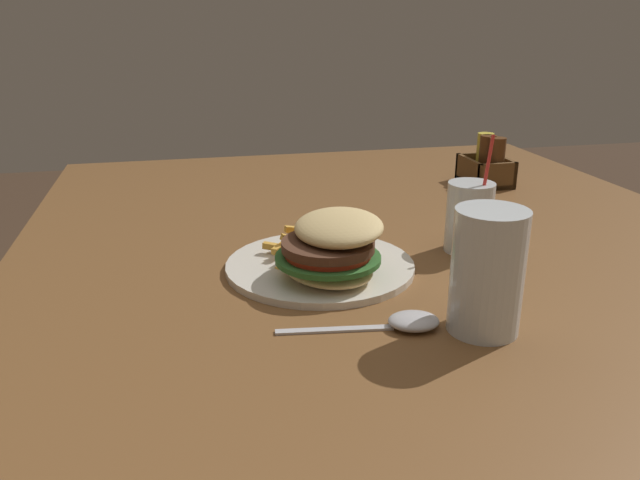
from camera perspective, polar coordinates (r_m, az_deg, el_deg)
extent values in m
cube|color=brown|center=(0.87, 9.24, -4.16)|extent=(1.64, 1.15, 0.03)
cylinder|color=brown|center=(1.66, -18.35, -6.76)|extent=(0.08, 0.08, 0.70)
cylinder|color=brown|center=(1.84, 14.78, -3.73)|extent=(0.08, 0.08, 0.70)
cylinder|color=silver|center=(0.87, 0.00, -2.38)|extent=(0.26, 0.26, 0.01)
ellipsoid|color=#E0C17F|center=(0.82, 0.70, -2.59)|extent=(0.16, 0.15, 0.02)
cylinder|color=#2D6628|center=(0.81, 0.70, -1.60)|extent=(0.18, 0.18, 0.01)
cylinder|color=red|center=(0.81, 0.71, -1.11)|extent=(0.15, 0.15, 0.01)
cylinder|color=#4C2D1E|center=(0.81, 0.71, -0.45)|extent=(0.16, 0.16, 0.01)
ellipsoid|color=#E0C17F|center=(0.81, 1.68, 1.19)|extent=(0.16, 0.15, 0.05)
cube|color=gold|center=(0.91, -2.95, -0.17)|extent=(0.07, 0.06, 0.01)
cube|color=gold|center=(0.94, -0.45, 0.82)|extent=(0.03, 0.09, 0.02)
cube|color=gold|center=(0.88, 1.09, -1.42)|extent=(0.08, 0.02, 0.02)
cube|color=gold|center=(0.89, -2.35, -0.52)|extent=(0.08, 0.01, 0.02)
cube|color=gold|center=(0.89, -1.83, -0.83)|extent=(0.07, 0.04, 0.03)
cube|color=gold|center=(0.87, -2.13, -1.61)|extent=(0.05, 0.07, 0.03)
cube|color=gold|center=(0.90, -1.09, 0.07)|extent=(0.01, 0.06, 0.01)
cube|color=gold|center=(0.91, 1.15, 0.16)|extent=(0.04, 0.06, 0.01)
cube|color=gold|center=(0.91, 1.21, -0.06)|extent=(0.06, 0.02, 0.03)
cube|color=gold|center=(0.88, 1.16, -0.97)|extent=(0.06, 0.01, 0.02)
cube|color=gold|center=(0.92, -1.04, 0.19)|extent=(0.05, 0.05, 0.01)
cube|color=gold|center=(0.92, -1.84, 0.31)|extent=(0.06, 0.04, 0.01)
cube|color=gold|center=(0.90, -0.78, 0.35)|extent=(0.07, 0.05, 0.02)
cube|color=gold|center=(0.90, 0.09, 0.23)|extent=(0.07, 0.05, 0.02)
cube|color=gold|center=(0.89, 0.05, -0.79)|extent=(0.06, 0.03, 0.02)
cube|color=gold|center=(0.89, -2.59, -0.91)|extent=(0.06, 0.08, 0.01)
cube|color=gold|center=(0.89, -1.89, -0.47)|extent=(0.07, 0.05, 0.03)
cube|color=gold|center=(0.90, -1.91, -0.06)|extent=(0.02, 0.06, 0.03)
cube|color=gold|center=(0.92, -1.28, 0.87)|extent=(0.02, 0.07, 0.02)
cube|color=gold|center=(0.91, -0.79, -0.57)|extent=(0.08, 0.04, 0.02)
cube|color=gold|center=(0.92, -1.14, 0.34)|extent=(0.07, 0.03, 0.03)
cube|color=gold|center=(0.88, -1.48, -1.36)|extent=(0.02, 0.08, 0.04)
cylinder|color=silver|center=(0.71, 15.05, -2.81)|extent=(0.08, 0.08, 0.14)
cylinder|color=#B26B19|center=(0.71, 15.00, -3.29)|extent=(0.07, 0.07, 0.13)
cylinder|color=silver|center=(0.95, 13.48, 2.03)|extent=(0.07, 0.07, 0.11)
cylinder|color=orange|center=(0.96, 13.42, 1.27)|extent=(0.06, 0.06, 0.08)
cylinder|color=red|center=(0.93, 14.62, 3.88)|extent=(0.02, 0.03, 0.18)
ellipsoid|color=silver|center=(0.72, 8.56, -7.34)|extent=(0.05, 0.06, 0.02)
cube|color=silver|center=(0.71, 1.34, -8.21)|extent=(0.03, 0.13, 0.00)
cube|color=brown|center=(1.36, 14.80, 5.18)|extent=(0.11, 0.08, 0.01)
cube|color=brown|center=(1.40, 13.93, 6.63)|extent=(0.01, 0.08, 0.06)
cube|color=brown|center=(1.31, 15.90, 5.57)|extent=(0.01, 0.08, 0.06)
cube|color=brown|center=(1.34, 13.42, 6.08)|extent=(0.11, 0.01, 0.06)
cube|color=brown|center=(1.37, 16.31, 6.16)|extent=(0.11, 0.01, 0.06)
cylinder|color=gold|center=(1.38, 14.78, 7.53)|extent=(0.03, 0.03, 0.09)
cylinder|color=#512D14|center=(1.35, 15.01, 7.28)|extent=(0.03, 0.03, 0.09)
cylinder|color=#512D14|center=(1.33, 15.80, 7.03)|extent=(0.03, 0.03, 0.09)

